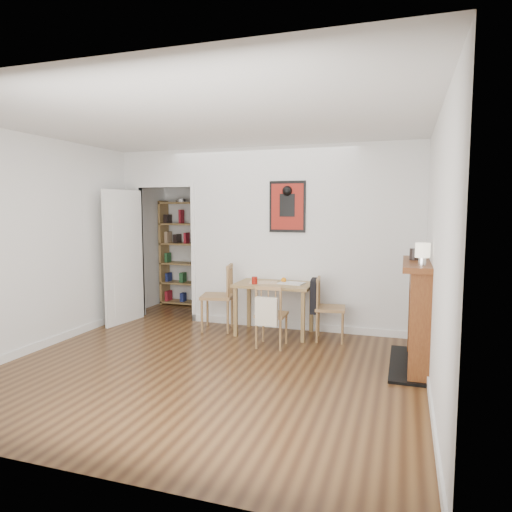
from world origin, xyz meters
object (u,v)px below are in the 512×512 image
(chair_front, at_px, (271,315))
(orange_fruit, at_px, (284,280))
(chair_left, at_px, (217,297))
(fireplace, at_px, (420,311))
(red_glass, at_px, (255,280))
(chair_right, at_px, (329,308))
(ceramic_jar_a, at_px, (414,254))
(notebook, at_px, (292,283))
(mantel_lamp, at_px, (423,252))
(dining_table, at_px, (274,289))
(bookshelf, at_px, (183,254))
(ceramic_jar_b, at_px, (419,254))

(chair_front, relative_size, orange_fruit, 10.73)
(chair_left, xyz_separation_m, chair_front, (0.96, -0.54, -0.07))
(fireplace, xyz_separation_m, red_glass, (-2.09, 0.63, 0.14))
(chair_right, xyz_separation_m, ceramic_jar_a, (1.02, -0.58, 0.79))
(fireplace, height_order, ceramic_jar_a, ceramic_jar_a)
(notebook, height_order, ceramic_jar_a, ceramic_jar_a)
(notebook, bearing_deg, red_glass, -160.07)
(notebook, bearing_deg, chair_left, -176.52)
(notebook, bearing_deg, mantel_lamp, -36.25)
(dining_table, relative_size, bookshelf, 0.56)
(orange_fruit, height_order, ceramic_jar_a, ceramic_jar_a)
(chair_left, xyz_separation_m, red_glass, (0.60, -0.11, 0.29))
(bookshelf, distance_m, notebook, 2.71)
(chair_left, height_order, ceramic_jar_b, ceramic_jar_b)
(chair_right, relative_size, ceramic_jar_b, 8.09)
(mantel_lamp, distance_m, ceramic_jar_a, 0.52)
(chair_front, xyz_separation_m, fireplace, (1.73, -0.20, 0.21))
(chair_left, xyz_separation_m, orange_fruit, (0.95, 0.11, 0.27))
(chair_left, height_order, ceramic_jar_a, ceramic_jar_a)
(bookshelf, bearing_deg, ceramic_jar_a, -27.55)
(chair_front, distance_m, bookshelf, 3.01)
(notebook, height_order, ceramic_jar_b, ceramic_jar_b)
(ceramic_jar_a, xyz_separation_m, ceramic_jar_b, (0.05, 0.13, -0.01))
(red_glass, bearing_deg, chair_front, -49.92)
(mantel_lamp, relative_size, ceramic_jar_b, 2.20)
(chair_right, distance_m, red_glass, 1.05)
(dining_table, xyz_separation_m, ceramic_jar_b, (1.83, -0.51, 0.59))
(chair_left, xyz_separation_m, ceramic_jar_b, (2.67, -0.48, 0.74))
(fireplace, bearing_deg, bookshelf, 151.49)
(dining_table, relative_size, ceramic_jar_a, 8.11)
(chair_front, relative_size, notebook, 2.39)
(dining_table, bearing_deg, notebook, 8.35)
(chair_front, distance_m, red_glass, 0.66)
(fireplace, bearing_deg, chair_right, 147.34)
(orange_fruit, xyz_separation_m, ceramic_jar_b, (1.72, -0.59, 0.47))
(chair_right, bearing_deg, red_glass, -175.69)
(bookshelf, bearing_deg, fireplace, -28.51)
(ceramic_jar_a, height_order, ceramic_jar_b, ceramic_jar_a)
(orange_fruit, bearing_deg, chair_front, -88.97)
(orange_fruit, bearing_deg, ceramic_jar_a, -23.30)
(chair_front, bearing_deg, chair_right, 38.38)
(chair_front, relative_size, mantel_lamp, 3.50)
(chair_left, relative_size, fireplace, 0.75)
(chair_left, bearing_deg, chair_front, -29.22)
(orange_fruit, relative_size, ceramic_jar_b, 0.72)
(chair_right, xyz_separation_m, chair_front, (-0.64, -0.50, -0.03))
(notebook, bearing_deg, dining_table, -171.65)
(chair_front, relative_size, fireplace, 0.63)
(chair_left, bearing_deg, bookshelf, 131.84)
(orange_fruit, bearing_deg, red_glass, -148.25)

